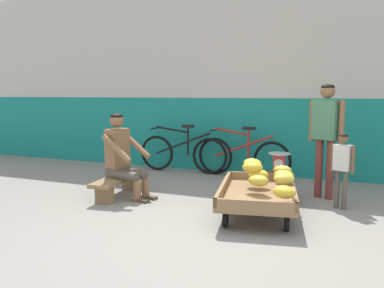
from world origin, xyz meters
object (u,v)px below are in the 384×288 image
Objects in this scene: bicycle_far_left at (242,156)px; low_bench at (118,182)px; banana_cart at (258,194)px; customer_child at (342,163)px; weighing_scale at (279,163)px; vendor_seated at (123,156)px; shopping_bag at (270,192)px; bicycle_near_left at (182,153)px; customer_adult at (326,128)px; plastic_crate at (279,185)px.

low_bench is at bearing -124.39° from bicycle_far_left.
customer_child reaches higher than banana_cart.
weighing_scale is at bearing 85.53° from banana_cart.
vendor_seated reaches higher than customer_child.
vendor_seated is 4.75× the size of shopping_bag.
customer_child reaches higher than weighing_scale.
bicycle_near_left is at bearing -179.99° from bicycle_far_left.
banana_cart is at bearing -121.88° from customer_adult.
weighing_scale is (1.96, 0.88, -0.11)m from vendor_seated.
customer_adult reaches higher than bicycle_near_left.
banana_cart is 1.97m from low_bench.
low_bench is 1.86m from bicycle_near_left.
customer_child is at bearing -24.54° from plastic_crate.
customer_adult is at bearing 20.78° from vendor_seated.
low_bench is 3.12× the size of plastic_crate.
weighing_scale is at bearing 22.95° from low_bench.
plastic_crate reaches higher than low_bench.
banana_cart is at bearing -91.84° from shopping_bag.
bicycle_near_left is (-1.88, 0.98, -0.10)m from weighing_scale.
vendor_seated reaches higher than bicycle_near_left.
customer_child is at bearing -40.36° from bicycle_far_left.
low_bench is at bearing -95.08° from bicycle_near_left.
low_bench is at bearing -165.16° from shopping_bag.
low_bench is at bearing -160.11° from customer_adult.
customer_child reaches higher than bicycle_far_left.
customer_child is (2.69, -1.35, 0.22)m from bicycle_near_left.
low_bench is (-1.97, 0.12, -0.04)m from banana_cart.
weighing_scale is 0.48m from shopping_bag.
banana_cart is 1.45m from customer_adult.
bicycle_near_left is at bearing 160.04° from customer_adult.
weighing_scale is 0.32× the size of customer_child.
shopping_bag is (-0.87, 0.03, -0.45)m from customer_child.
bicycle_far_left is 1.74m from customer_adult.
plastic_crate reaches higher than shopping_bag.
vendor_seated is at bearing -155.78° from plastic_crate.
banana_cart is 1.40× the size of low_bench.
weighing_scale is at bearing -90.00° from plastic_crate.
bicycle_near_left is (0.16, 1.85, 0.15)m from low_bench.
bicycle_near_left is (0.08, 1.86, -0.21)m from vendor_seated.
customer_child is at bearing -24.47° from weighing_scale.
plastic_crate is 1.00m from customer_adult.
vendor_seated is at bearing -164.14° from shopping_bag.
shopping_bag is at bearing -35.94° from bicycle_near_left.
shopping_bag is (0.72, -1.32, -0.23)m from bicycle_far_left.
bicycle_near_left is 6.92× the size of shopping_bag.
bicycle_near_left is at bearing 132.53° from banana_cart.
plastic_crate is 1.20× the size of weighing_scale.
plastic_crate is at bearing 24.22° from vendor_seated.
bicycle_far_left reaches higher than weighing_scale.
weighing_scale is 0.18× the size of bicycle_near_left.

